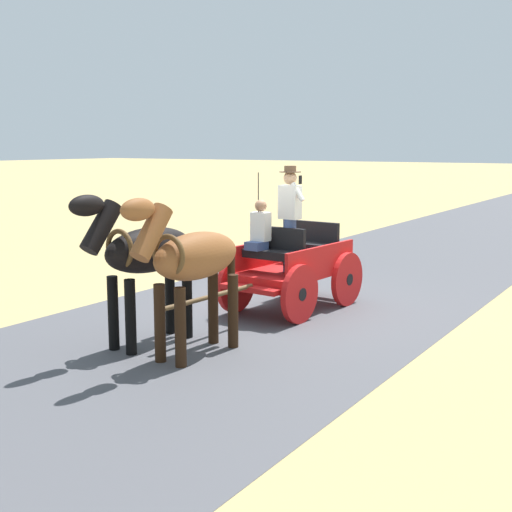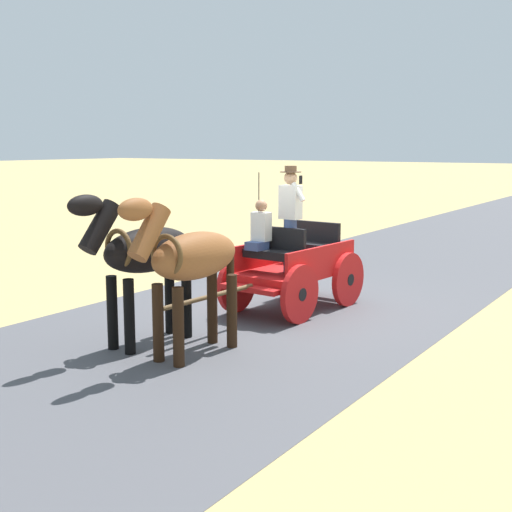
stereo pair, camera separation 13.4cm
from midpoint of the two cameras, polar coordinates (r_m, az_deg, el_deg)
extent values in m
plane|color=tan|center=(12.30, 1.96, -4.20)|extent=(200.00, 200.00, 0.00)
cube|color=#4C4C51|center=(12.30, 1.96, -4.18)|extent=(6.02, 160.00, 0.01)
cube|color=red|center=(12.03, 2.73, -1.30)|extent=(1.36, 2.29, 0.12)
cube|color=red|center=(11.68, 5.07, -0.25)|extent=(0.22, 2.09, 0.44)
cube|color=red|center=(12.30, 0.54, 0.27)|extent=(0.22, 2.09, 0.44)
cube|color=red|center=(11.07, -0.80, -2.73)|extent=(1.10, 0.32, 0.08)
cube|color=red|center=(13.06, 5.67, -1.30)|extent=(0.73, 0.25, 0.06)
cube|color=black|center=(11.47, 1.06, 0.12)|extent=(1.04, 0.44, 0.14)
cube|color=black|center=(11.59, 1.58, 1.31)|extent=(1.02, 0.16, 0.44)
cube|color=black|center=(12.37, 4.03, 0.77)|extent=(1.04, 0.44, 0.14)
cube|color=black|center=(12.50, 4.48, 1.86)|extent=(1.02, 0.16, 0.44)
cylinder|color=red|center=(11.08, 3.29, -3.16)|extent=(0.17, 0.96, 0.96)
cylinder|color=black|center=(11.08, 3.29, -3.16)|extent=(0.14, 0.22, 0.21)
cylinder|color=red|center=(11.83, -1.98, -2.36)|extent=(0.17, 0.96, 0.96)
cylinder|color=black|center=(11.83, -1.98, -2.36)|extent=(0.14, 0.22, 0.21)
cylinder|color=red|center=(12.37, 7.22, -1.92)|extent=(0.17, 0.96, 0.96)
cylinder|color=black|center=(12.37, 7.22, -1.92)|extent=(0.14, 0.22, 0.21)
cylinder|color=red|center=(13.05, 2.25, -1.27)|extent=(0.17, 0.96, 0.96)
cylinder|color=black|center=(13.05, 2.25, -1.27)|extent=(0.14, 0.22, 0.21)
cylinder|color=brown|center=(10.32, -4.11, -3.35)|extent=(0.22, 2.00, 0.07)
cylinder|color=black|center=(11.56, -0.14, 3.69)|extent=(0.02, 0.02, 1.30)
cylinder|color=#384C7F|center=(11.59, 2.46, 0.86)|extent=(0.22, 0.22, 0.90)
cube|color=silver|center=(11.51, 2.48, 4.46)|extent=(0.36, 0.25, 0.56)
sphere|color=tan|center=(11.48, 2.50, 6.45)|extent=(0.22, 0.22, 0.22)
cylinder|color=#473323|center=(11.48, 2.50, 6.95)|extent=(0.36, 0.36, 0.01)
cylinder|color=#473323|center=(11.48, 2.50, 7.20)|extent=(0.20, 0.20, 0.10)
cylinder|color=silver|center=(11.36, 3.13, 5.30)|extent=(0.27, 0.10, 0.32)
cube|color=black|center=(11.30, 3.34, 6.30)|extent=(0.03, 0.07, 0.14)
cube|color=#384C7F|center=(11.50, -0.30, 0.86)|extent=(0.30, 0.34, 0.14)
cube|color=silver|center=(11.56, 0.06, 2.44)|extent=(0.31, 0.22, 0.48)
sphere|color=#9E7051|center=(11.52, 0.06, 4.17)|extent=(0.20, 0.20, 0.20)
ellipsoid|color=brown|center=(9.30, -5.31, 0.02)|extent=(0.67, 1.60, 0.64)
cylinder|color=black|center=(8.96, -6.69, -5.88)|extent=(0.15, 0.15, 1.05)
cylinder|color=black|center=(9.21, -8.35, -5.51)|extent=(0.15, 0.15, 1.05)
cylinder|color=black|center=(9.76, -2.30, -4.58)|extent=(0.15, 0.15, 1.05)
cylinder|color=black|center=(9.99, -3.94, -4.27)|extent=(0.15, 0.15, 1.05)
cylinder|color=brown|center=(8.64, -9.07, 1.92)|extent=(0.31, 0.66, 0.73)
ellipsoid|color=brown|center=(8.45, -10.18, 3.79)|extent=(0.26, 0.55, 0.28)
cube|color=black|center=(8.65, -8.98, 2.17)|extent=(0.10, 0.51, 0.56)
cylinder|color=black|center=(9.91, -2.44, -1.16)|extent=(0.11, 0.11, 0.70)
torus|color=brown|center=(8.89, -7.66, 0.07)|extent=(0.55, 0.11, 0.55)
ellipsoid|color=black|center=(9.91, -9.13, 0.50)|extent=(0.74, 1.62, 0.64)
cylinder|color=black|center=(9.59, -10.71, -4.99)|extent=(0.15, 0.15, 1.05)
cylinder|color=black|center=(9.86, -12.08, -4.63)|extent=(0.15, 0.15, 1.05)
cylinder|color=black|center=(10.30, -6.07, -3.89)|extent=(0.15, 0.15, 1.05)
cylinder|color=black|center=(10.56, -7.46, -3.59)|extent=(0.15, 0.15, 1.05)
cylinder|color=black|center=(9.32, -13.05, 2.32)|extent=(0.34, 0.67, 0.73)
ellipsoid|color=black|center=(9.16, -14.21, 4.06)|extent=(0.28, 0.56, 0.28)
cube|color=black|center=(9.33, -12.96, 2.55)|extent=(0.12, 0.51, 0.56)
cylinder|color=black|center=(10.46, -6.06, -0.66)|extent=(0.11, 0.11, 0.70)
torus|color=brown|center=(9.55, -11.58, 0.59)|extent=(0.55, 0.14, 0.55)
camera|label=1|loc=(0.07, -90.35, -0.06)|focal=48.49mm
camera|label=2|loc=(0.07, 89.65, 0.06)|focal=48.49mm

